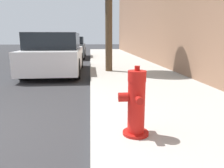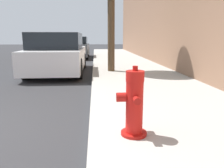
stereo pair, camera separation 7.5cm
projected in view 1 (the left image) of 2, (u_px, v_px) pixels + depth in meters
The scene contains 4 objects.
sidewalk_slab at pixel (199, 130), 3.01m from camera, with size 2.98×40.00×0.11m.
fire_hydrant at pixel (136, 104), 2.66m from camera, with size 0.38×0.40×0.86m.
parked_car_near at pixel (56, 54), 7.99m from camera, with size 1.86×4.18×1.46m.
parked_car_mid at pixel (72, 48), 13.98m from camera, with size 1.70×3.82×1.35m.
Camera 1 is at (2.03, -2.68, 1.30)m, focal length 35.00 mm.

